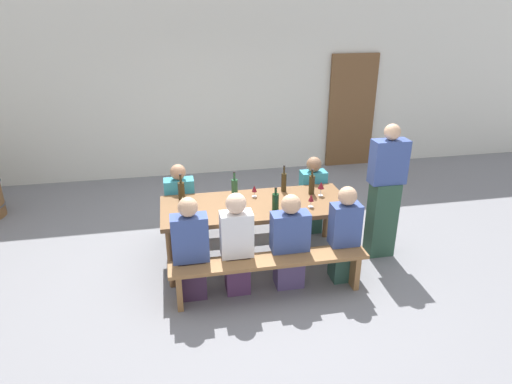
% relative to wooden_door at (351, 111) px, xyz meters
% --- Properties ---
extents(ground_plane, '(24.00, 24.00, 0.00)m').
position_rel_wooden_door_xyz_m(ground_plane, '(-2.45, -3.12, -1.05)').
color(ground_plane, slate).
extents(back_wall, '(14.00, 0.20, 3.20)m').
position_rel_wooden_door_xyz_m(back_wall, '(-2.45, 0.14, 0.55)').
color(back_wall, silver).
rests_on(back_wall, ground).
extents(wooden_door, '(0.90, 0.06, 2.10)m').
position_rel_wooden_door_xyz_m(wooden_door, '(0.00, 0.00, 0.00)').
color(wooden_door, brown).
rests_on(wooden_door, ground).
extents(tasting_table, '(2.21, 0.89, 0.75)m').
position_rel_wooden_door_xyz_m(tasting_table, '(-2.45, -3.12, -0.37)').
color(tasting_table, brown).
rests_on(tasting_table, ground).
extents(bench_near, '(2.11, 0.30, 0.45)m').
position_rel_wooden_door_xyz_m(bench_near, '(-2.45, -3.87, -0.69)').
color(bench_near, olive).
rests_on(bench_near, ground).
extents(bench_far, '(2.11, 0.30, 0.45)m').
position_rel_wooden_door_xyz_m(bench_far, '(-2.45, -2.38, -0.69)').
color(bench_far, olive).
rests_on(bench_far, ground).
extents(wine_bottle_0, '(0.08, 0.08, 0.32)m').
position_rel_wooden_door_xyz_m(wine_bottle_0, '(-2.66, -2.86, -0.18)').
color(wine_bottle_0, '#234C2D').
rests_on(wine_bottle_0, tasting_table).
extents(wine_bottle_1, '(0.08, 0.08, 0.32)m').
position_rel_wooden_door_xyz_m(wine_bottle_1, '(-3.30, -2.82, -0.18)').
color(wine_bottle_1, '#332814').
rests_on(wine_bottle_1, tasting_table).
extents(wine_bottle_2, '(0.06, 0.06, 0.34)m').
position_rel_wooden_door_xyz_m(wine_bottle_2, '(-2.03, -2.81, -0.17)').
color(wine_bottle_2, '#332814').
rests_on(wine_bottle_2, tasting_table).
extents(wine_bottle_3, '(0.08, 0.08, 0.28)m').
position_rel_wooden_door_xyz_m(wine_bottle_3, '(-2.27, -3.34, -0.19)').
color(wine_bottle_3, '#143319').
rests_on(wine_bottle_3, tasting_table).
extents(wine_bottle_4, '(0.07, 0.07, 0.32)m').
position_rel_wooden_door_xyz_m(wine_bottle_4, '(-1.72, -2.96, -0.18)').
color(wine_bottle_4, '#332814').
rests_on(wine_bottle_4, tasting_table).
extents(wine_glass_0, '(0.06, 0.06, 0.16)m').
position_rel_wooden_door_xyz_m(wine_glass_0, '(-1.84, -3.33, -0.19)').
color(wine_glass_0, silver).
rests_on(wine_glass_0, tasting_table).
extents(wine_glass_1, '(0.08, 0.08, 0.18)m').
position_rel_wooden_door_xyz_m(wine_glass_1, '(-1.62, -3.04, -0.17)').
color(wine_glass_1, silver).
rests_on(wine_glass_1, tasting_table).
extents(wine_glass_2, '(0.06, 0.06, 0.18)m').
position_rel_wooden_door_xyz_m(wine_glass_2, '(-3.29, -3.16, -0.17)').
color(wine_glass_2, silver).
rests_on(wine_glass_2, tasting_table).
extents(wine_glass_3, '(0.06, 0.06, 0.15)m').
position_rel_wooden_door_xyz_m(wine_glass_3, '(-2.43, -2.91, -0.20)').
color(wine_glass_3, silver).
rests_on(wine_glass_3, tasting_table).
extents(seated_guest_near_0, '(0.38, 0.24, 1.15)m').
position_rel_wooden_door_xyz_m(seated_guest_near_0, '(-3.26, -3.72, -0.50)').
color(seated_guest_near_0, '#3E2742').
rests_on(seated_guest_near_0, ground).
extents(seated_guest_near_1, '(0.34, 0.24, 1.16)m').
position_rel_wooden_door_xyz_m(seated_guest_near_1, '(-2.77, -3.72, -0.49)').
color(seated_guest_near_1, '#4E2D51').
rests_on(seated_guest_near_1, ground).
extents(seated_guest_near_2, '(0.41, 0.24, 1.09)m').
position_rel_wooden_door_xyz_m(seated_guest_near_2, '(-2.19, -3.72, -0.53)').
color(seated_guest_near_2, '#52426F').
rests_on(seated_guest_near_2, ground).
extents(seated_guest_near_3, '(0.32, 0.24, 1.13)m').
position_rel_wooden_door_xyz_m(seated_guest_near_3, '(-1.57, -3.72, -0.50)').
color(seated_guest_near_3, '#294B3E').
rests_on(seated_guest_near_3, ground).
extents(seated_guest_far_0, '(0.37, 0.24, 1.09)m').
position_rel_wooden_door_xyz_m(seated_guest_far_0, '(-3.32, -2.53, -0.53)').
color(seated_guest_far_0, navy).
rests_on(seated_guest_far_0, ground).
extents(seated_guest_far_1, '(0.34, 0.24, 1.07)m').
position_rel_wooden_door_xyz_m(seated_guest_far_1, '(-1.55, -2.53, -0.54)').
color(seated_guest_far_1, '#295245').
rests_on(seated_guest_far_1, ground).
extents(standing_host, '(0.42, 0.24, 1.67)m').
position_rel_wooden_door_xyz_m(standing_host, '(-0.90, -3.28, -0.25)').
color(standing_host, '#2B4C39').
rests_on(standing_host, ground).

